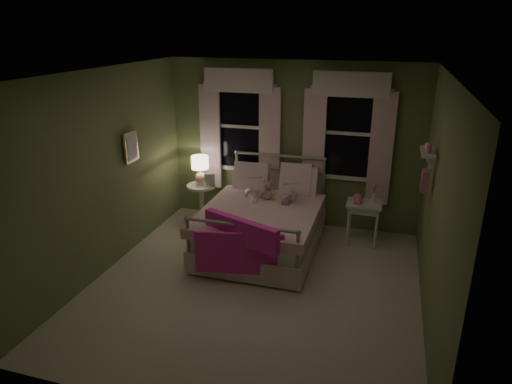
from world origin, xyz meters
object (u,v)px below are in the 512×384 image
(child_right, at_px, (289,183))
(table_lamp, at_px, (200,167))
(bed, at_px, (263,225))
(teddy_bear, at_px, (268,191))
(child_left, at_px, (253,175))
(nightstand_right, at_px, (364,209))
(nightstand_left, at_px, (202,198))

(child_right, distance_m, table_lamp, 1.51)
(bed, height_order, table_lamp, bed)
(child_right, relative_size, teddy_bear, 2.21)
(child_left, bearing_deg, nightstand_right, 167.81)
(nightstand_left, bearing_deg, bed, -27.37)
(bed, xyz_separation_m, teddy_bear, (-0.01, 0.27, 0.42))
(table_lamp, bearing_deg, child_right, -7.61)
(child_right, xyz_separation_m, table_lamp, (-1.50, 0.20, 0.06))
(table_lamp, bearing_deg, nightstand_right, -0.94)
(child_right, xyz_separation_m, nightstand_right, (1.09, 0.16, -0.35))
(bed, relative_size, table_lamp, 4.50)
(child_right, height_order, nightstand_right, child_right)
(teddy_bear, bearing_deg, table_lamp, 163.58)
(teddy_bear, distance_m, table_lamp, 1.28)
(teddy_bear, bearing_deg, bed, -88.85)
(child_left, bearing_deg, table_lamp, -29.68)
(child_left, xyz_separation_m, teddy_bear, (0.28, -0.16, -0.18))
(child_left, distance_m, teddy_bear, 0.37)
(child_left, xyz_separation_m, child_right, (0.56, 0.00, -0.07))
(child_left, height_order, nightstand_right, child_left)
(bed, relative_size, nightstand_right, 3.18)
(nightstand_left, relative_size, nightstand_right, 1.02)
(child_left, relative_size, child_right, 1.23)
(bed, bearing_deg, teddy_bear, 91.15)
(child_left, distance_m, child_right, 0.56)
(child_right, bearing_deg, nightstand_left, -7.88)
(child_right, height_order, table_lamp, child_right)
(child_right, distance_m, teddy_bear, 0.34)
(bed, xyz_separation_m, child_right, (0.27, 0.43, 0.52))
(nightstand_left, height_order, nightstand_right, same)
(nightstand_right, bearing_deg, nightstand_left, 179.06)
(child_right, distance_m, nightstand_right, 1.16)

